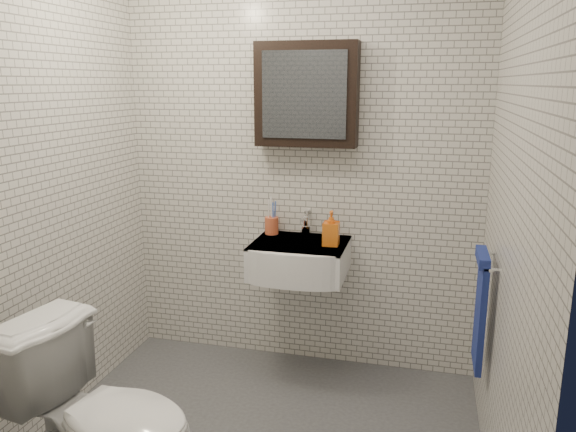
# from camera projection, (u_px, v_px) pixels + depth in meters

# --- Properties ---
(room_shell) EXTENTS (2.22, 2.02, 2.51)m
(room_shell) POSITION_uv_depth(u_px,v_px,m) (249.00, 154.00, 2.45)
(room_shell) COLOR silver
(room_shell) RESTS_ON ground
(washbasin) EXTENTS (0.55, 0.50, 0.20)m
(washbasin) POSITION_uv_depth(u_px,v_px,m) (298.00, 260.00, 3.29)
(washbasin) COLOR white
(washbasin) RESTS_ON room_shell
(faucet) EXTENTS (0.06, 0.20, 0.15)m
(faucet) POSITION_uv_depth(u_px,v_px,m) (306.00, 225.00, 3.44)
(faucet) COLOR silver
(faucet) RESTS_ON washbasin
(mirror_cabinet) EXTENTS (0.60, 0.15, 0.60)m
(mirror_cabinet) POSITION_uv_depth(u_px,v_px,m) (307.00, 95.00, 3.26)
(mirror_cabinet) COLOR black
(mirror_cabinet) RESTS_ON room_shell
(towel_rail) EXTENTS (0.09, 0.30, 0.58)m
(towel_rail) POSITION_uv_depth(u_px,v_px,m) (481.00, 305.00, 2.70)
(towel_rail) COLOR silver
(towel_rail) RESTS_ON room_shell
(toothbrush_cup) EXTENTS (0.10, 0.10, 0.23)m
(toothbrush_cup) POSITION_uv_depth(u_px,v_px,m) (272.00, 225.00, 3.49)
(toothbrush_cup) COLOR #C65431
(toothbrush_cup) RESTS_ON washbasin
(soap_bottle) EXTENTS (0.09, 0.10, 0.20)m
(soap_bottle) POSITION_uv_depth(u_px,v_px,m) (331.00, 228.00, 3.23)
(soap_bottle) COLOR orange
(soap_bottle) RESTS_ON washbasin
(toilet) EXTENTS (0.87, 0.59, 0.82)m
(toilet) POSITION_uv_depth(u_px,v_px,m) (105.00, 421.00, 2.32)
(toilet) COLOR white
(toilet) RESTS_ON ground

